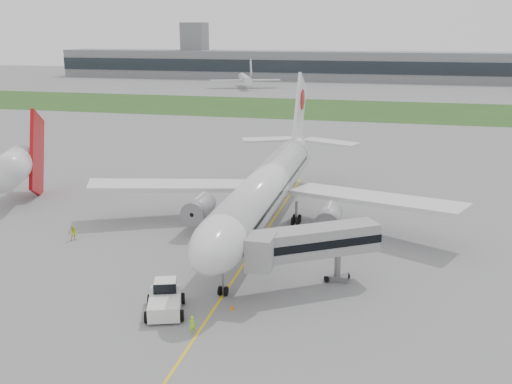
% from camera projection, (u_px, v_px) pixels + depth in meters
% --- Properties ---
extents(ground, '(600.00, 600.00, 0.00)m').
position_uv_depth(ground, '(260.00, 240.00, 67.92)').
color(ground, gray).
rests_on(ground, ground).
extents(apron_markings, '(70.00, 70.00, 0.04)m').
position_uv_depth(apron_markings, '(249.00, 256.00, 63.25)').
color(apron_markings, yellow).
rests_on(apron_markings, ground).
extents(grass_strip, '(600.00, 50.00, 0.02)m').
position_uv_depth(grass_strip, '(347.00, 109.00, 180.09)').
color(grass_strip, '#274D1D').
rests_on(grass_strip, ground).
extents(terminal_building, '(320.00, 22.30, 14.00)m').
position_uv_depth(terminal_building, '(367.00, 66.00, 280.87)').
color(terminal_building, gray).
rests_on(terminal_building, ground).
extents(control_tower, '(12.00, 12.00, 56.00)m').
position_uv_depth(control_tower, '(196.00, 77.00, 305.18)').
color(control_tower, gray).
rests_on(control_tower, ground).
extents(airliner, '(48.13, 53.95, 17.88)m').
position_uv_depth(airliner, '(269.00, 184.00, 70.93)').
color(airliner, silver).
rests_on(airliner, ground).
extents(pushback_tug, '(4.57, 5.57, 2.52)m').
position_uv_depth(pushback_tug, '(165.00, 299.00, 50.64)').
color(pushback_tug, silver).
rests_on(pushback_tug, ground).
extents(jet_bridge, '(12.31, 10.08, 6.23)m').
position_uv_depth(jet_bridge, '(308.00, 243.00, 54.21)').
color(jet_bridge, gray).
rests_on(jet_bridge, ground).
extents(safety_cone_left, '(0.35, 0.35, 0.49)m').
position_uv_depth(safety_cone_left, '(153.00, 317.00, 49.34)').
color(safety_cone_left, orange).
rests_on(safety_cone_left, ground).
extents(safety_cone_right, '(0.41, 0.41, 0.56)m').
position_uv_depth(safety_cone_right, '(232.00, 307.00, 51.04)').
color(safety_cone_right, orange).
rests_on(safety_cone_right, ground).
extents(ground_crew_near, '(0.70, 0.68, 1.63)m').
position_uv_depth(ground_crew_near, '(192.00, 325.00, 46.88)').
color(ground_crew_near, '#9AE926').
rests_on(ground_crew_near, ground).
extents(ground_crew_far, '(1.10, 1.06, 1.79)m').
position_uv_depth(ground_crew_far, '(74.00, 233.00, 67.77)').
color(ground_crew_far, '#D0E726').
rests_on(ground_crew_far, ground).
extents(neighbor_aircraft, '(7.96, 16.95, 13.72)m').
position_uv_depth(neighbor_aircraft, '(16.00, 166.00, 81.44)').
color(neighbor_aircraft, '#A2090C').
rests_on(neighbor_aircraft, ground).
extents(distant_aircraft_left, '(37.98, 35.92, 11.62)m').
position_uv_depth(distant_aircraft_left, '(245.00, 88.00, 246.73)').
color(distant_aircraft_left, silver).
rests_on(distant_aircraft_left, ground).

